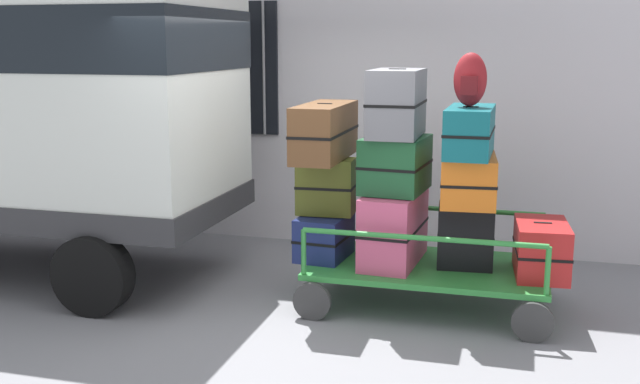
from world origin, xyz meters
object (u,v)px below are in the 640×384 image
suitcase_left_top (325,131)px  suitcase_center_bottom (466,236)px  suitcase_midleft_bottom (394,227)px  suitcase_midleft_top (397,103)px  van (12,94)px  suitcase_midright_bottom (541,249)px  suitcase_midleft_middle (396,164)px  suitcase_center_middle (468,179)px  backpack (470,80)px  suitcase_center_top (470,131)px  suitcase_left_middle (326,186)px  suitcase_left_bottom (324,236)px  luggage_cart (428,271)px

suitcase_left_top → suitcase_center_bottom: (1.26, 0.01, -0.87)m
suitcase_midleft_bottom → suitcase_midleft_top: suitcase_midleft_top is taller
van → suitcase_midright_bottom: (5.05, 0.04, -1.20)m
suitcase_midleft_middle → suitcase_midright_bottom: size_ratio=1.01×
suitcase_center_middle → backpack: 0.84m
suitcase_midleft_middle → suitcase_midleft_top: 0.53m
suitcase_center_top → backpack: (-0.01, -0.02, 0.43)m
suitcase_left_middle → suitcase_center_top: (1.26, -0.04, 0.54)m
suitcase_midleft_middle → suitcase_center_top: 0.70m
suitcase_center_bottom → suitcase_midleft_top: bearing=177.0°
suitcase_left_bottom → suitcase_midright_bottom: bearing=-0.2°
suitcase_left_middle → suitcase_midright_bottom: (1.89, -0.06, -0.43)m
luggage_cart → suitcase_center_top: (0.31, -0.01, 1.25)m
suitcase_midleft_bottom → suitcase_center_top: size_ratio=1.09×
suitcase_left_bottom → suitcase_midleft_middle: suitcase_midleft_middle is taller
suitcase_left_middle → suitcase_midleft_bottom: 0.71m
suitcase_midleft_top → suitcase_center_middle: 0.89m
luggage_cart → suitcase_center_top: size_ratio=2.45×
suitcase_left_middle → suitcase_center_middle: size_ratio=0.66×
suitcase_midleft_middle → suitcase_midleft_top: (0.00, -0.00, 0.53)m
suitcase_left_middle → suitcase_center_top: 1.37m
suitcase_midleft_top → suitcase_left_bottom: bearing=-175.6°
van → suitcase_midleft_top: van is taller
suitcase_left_top → suitcase_midleft_bottom: bearing=1.7°
suitcase_center_bottom → suitcase_center_middle: suitcase_center_middle is taller
backpack → suitcase_left_middle: bearing=176.9°
suitcase_left_middle → suitcase_midright_bottom: suitcase_left_middle is taller
suitcase_left_top → suitcase_center_top: bearing=0.0°
suitcase_midleft_top → suitcase_left_middle: bearing=179.7°
suitcase_left_bottom → suitcase_center_bottom: (1.26, 0.02, 0.09)m
suitcase_midleft_bottom → backpack: size_ratio=2.13×
suitcase_midleft_bottom → suitcase_left_bottom: bearing=-177.5°
luggage_cart → suitcase_midright_bottom: (0.94, -0.03, 0.28)m
suitcase_midleft_top → suitcase_midright_bottom: size_ratio=1.06×
suitcase_center_bottom → suitcase_center_middle: (0.00, 0.02, 0.49)m
suitcase_left_middle → backpack: backpack is taller
suitcase_left_middle → suitcase_center_bottom: bearing=-1.6°
suitcase_left_bottom → suitcase_midleft_top: 1.37m
van → suitcase_midleft_top: size_ratio=5.62×
suitcase_center_middle → suitcase_left_middle: bearing=179.5°
van → suitcase_midleft_top: bearing=1.4°
suitcase_center_bottom → suitcase_center_top: bearing=-90.0°
suitcase_midleft_middle → backpack: backpack is taller
suitcase_midleft_bottom → suitcase_center_bottom: size_ratio=1.63×
suitcase_left_top → suitcase_midleft_bottom: (0.63, 0.02, -0.83)m
suitcase_left_middle → suitcase_midleft_top: suitcase_midleft_top is taller
suitcase_left_middle → suitcase_left_top: bearing=-90.0°
suitcase_left_middle → suitcase_midleft_top: (0.63, -0.00, 0.76)m
luggage_cart → suitcase_left_bottom: suitcase_left_bottom is taller
suitcase_midright_bottom → suitcase_midleft_bottom: bearing=178.5°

